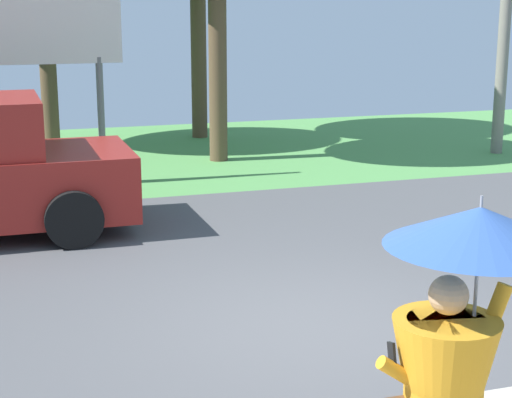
{
  "coord_description": "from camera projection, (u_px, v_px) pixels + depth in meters",
  "views": [
    {
      "loc": [
        -2.96,
        -7.17,
        3.14
      ],
      "look_at": [
        -0.33,
        1.0,
        1.1
      ],
      "focal_mm": 58.7,
      "sensor_mm": 36.0,
      "label": 1
    }
  ],
  "objects": [
    {
      "name": "roadside_billboard",
      "position": [
        43.0,
        37.0,
        13.93
      ],
      "size": [
        2.6,
        0.12,
        3.5
      ],
      "color": "slate",
      "rests_on": "ground_plane"
    },
    {
      "name": "ground_plane",
      "position": [
        234.0,
        250.0,
        10.99
      ],
      "size": [
        40.0,
        22.0,
        0.2
      ],
      "color": "#4C4C4F"
    },
    {
      "name": "monk_pedestrian",
      "position": [
        451.0,
        375.0,
        4.64
      ],
      "size": [
        1.09,
        1.04,
        2.13
      ],
      "rotation": [
        0.0,
        0.0,
        -0.27
      ],
      "color": "orange",
      "rests_on": "ground_plane"
    }
  ]
}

